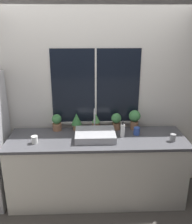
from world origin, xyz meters
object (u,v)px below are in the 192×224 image
sink (95,135)px  potted_plant_center (96,122)px  potted_plant_far_right (135,118)px  mug_blue (137,131)px  potted_plant_left (76,121)px  potted_plant_right (116,121)px  mug_grey (173,138)px  mug_white (35,140)px  soap_bottle (123,130)px  potted_plant_far_left (57,122)px

sink → potted_plant_center: size_ratio=2.21×
potted_plant_far_right → mug_blue: 0.22m
potted_plant_center → mug_blue: bearing=-20.0°
sink → potted_plant_left: sink is taller
potted_plant_left → mug_blue: potted_plant_left is taller
potted_plant_left → potted_plant_right: 0.54m
mug_grey → mug_blue: (-0.41, 0.21, 0.00)m
sink → potted_plant_left: (-0.24, 0.27, 0.09)m
potted_plant_center → mug_white: potted_plant_center is taller
soap_bottle → mug_blue: size_ratio=2.08×
potted_plant_far_right → soap_bottle: 0.32m
soap_bottle → mug_white: soap_bottle is taller
potted_plant_far_right → potted_plant_center: bearing=180.0°
potted_plant_center → mug_blue: potted_plant_center is taller
potted_plant_right → soap_bottle: size_ratio=1.09×
potted_plant_center → soap_bottle: size_ratio=1.07×
potted_plant_right → mug_grey: size_ratio=2.48×
potted_plant_far_left → mug_blue: size_ratio=2.22×
mug_white → potted_plant_far_left: bearing=59.9°
potted_plant_center → mug_blue: size_ratio=2.23×
potted_plant_far_left → mug_blue: potted_plant_far_left is taller
potted_plant_right → mug_blue: 0.32m
potted_plant_far_left → potted_plant_left: size_ratio=0.96×
potted_plant_center → potted_plant_far_right: 0.53m
potted_plant_far_left → mug_white: bearing=-120.1°
potted_plant_right → mug_blue: bearing=-37.9°
mug_blue → potted_plant_left: bearing=166.3°
potted_plant_far_left → mug_grey: potted_plant_far_left is taller
mug_grey → mug_blue: mug_blue is taller
mug_blue → potted_plant_far_right: bearing=89.3°
sink → potted_plant_center: (0.02, 0.27, 0.07)m
sink → potted_plant_far_left: 0.59m
potted_plant_far_left → potted_plant_left: bearing=0.0°
sink → mug_grey: size_ratio=5.40×
soap_bottle → potted_plant_right: bearing=102.5°
potted_plant_right → soap_bottle: (0.05, -0.24, -0.04)m
potted_plant_left → mug_blue: (0.79, -0.19, -0.08)m
potted_plant_center → potted_plant_right: 0.28m
sink → mug_white: size_ratio=5.27×
potted_plant_far_left → potted_plant_center: same height
potted_plant_far_left → mug_grey: size_ratio=2.44×
potted_plant_left → mug_white: potted_plant_left is taller
sink → mug_blue: bearing=8.4°
potted_plant_left → potted_plant_center: bearing=0.0°
mug_blue → potted_plant_right: bearing=142.1°
potted_plant_left → potted_plant_far_right: bearing=0.0°
potted_plant_far_left → potted_plant_far_right: size_ratio=0.84×
potted_plant_far_right → soap_bottle: bearing=-128.9°
potted_plant_left → potted_plant_center: potted_plant_left is taller
potted_plant_far_right → mug_white: potted_plant_far_right is taller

